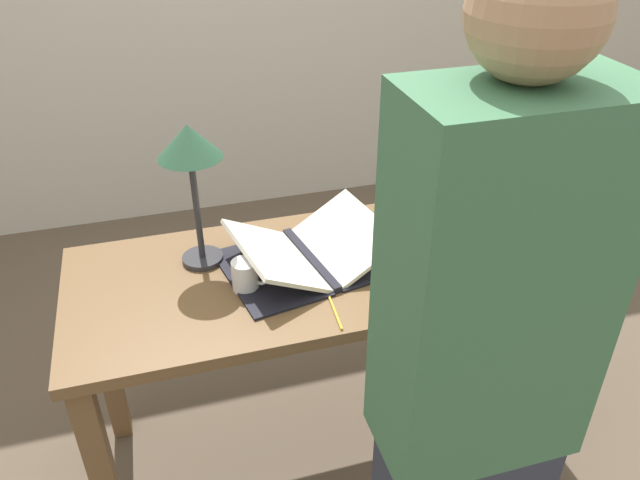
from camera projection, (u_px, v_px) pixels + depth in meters
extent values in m
plane|color=brown|center=(330.00, 440.00, 2.19)|extent=(12.00, 12.00, 0.00)
cube|color=brown|center=(333.00, 268.00, 1.80)|extent=(1.50, 0.60, 0.03)
cube|color=brown|center=(566.00, 375.00, 1.96)|extent=(0.06, 0.06, 0.72)
cube|color=brown|center=(105.00, 355.00, 2.04)|extent=(0.06, 0.06, 0.72)
cube|color=brown|center=(488.00, 284.00, 2.37)|extent=(0.06, 0.06, 0.72)
cube|color=black|center=(311.00, 259.00, 1.79)|extent=(0.09, 0.34, 0.02)
cube|color=black|center=(270.00, 272.00, 1.75)|extent=(0.29, 0.38, 0.01)
cube|color=black|center=(349.00, 250.00, 1.84)|extent=(0.29, 0.38, 0.01)
cube|color=silver|center=(275.00, 255.00, 1.72)|extent=(0.26, 0.36, 0.11)
cube|color=silver|center=(344.00, 236.00, 1.81)|extent=(0.26, 0.36, 0.11)
cube|color=maroon|center=(495.00, 227.00, 1.93)|extent=(0.22, 0.32, 0.03)
cube|color=#BC8933|center=(497.00, 215.00, 1.91)|extent=(0.22, 0.30, 0.05)
cube|color=tan|center=(499.00, 203.00, 1.89)|extent=(0.22, 0.28, 0.03)
cube|color=#234C2D|center=(501.00, 193.00, 1.87)|extent=(0.23, 0.30, 0.03)
cube|color=#1E284C|center=(457.00, 200.00, 1.82)|extent=(0.05, 0.19, 0.28)
cylinder|color=#2D2D33|center=(203.00, 258.00, 1.80)|extent=(0.12, 0.12, 0.02)
cylinder|color=#2D2D33|center=(197.00, 209.00, 1.71)|extent=(0.02, 0.02, 0.31)
cone|color=#285138|center=(189.00, 141.00, 1.60)|extent=(0.17, 0.17, 0.09)
cylinder|color=white|center=(245.00, 275.00, 1.66)|extent=(0.07, 0.07, 0.09)
torus|color=white|center=(260.00, 277.00, 1.66)|extent=(0.05, 0.03, 0.05)
cylinder|color=gold|center=(335.00, 312.00, 1.60)|extent=(0.02, 0.14, 0.01)
cube|color=#3D704C|center=(495.00, 290.00, 1.02)|extent=(0.36, 0.20, 0.69)
sphere|color=tan|center=(538.00, 11.00, 0.81)|extent=(0.19, 0.19, 0.19)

